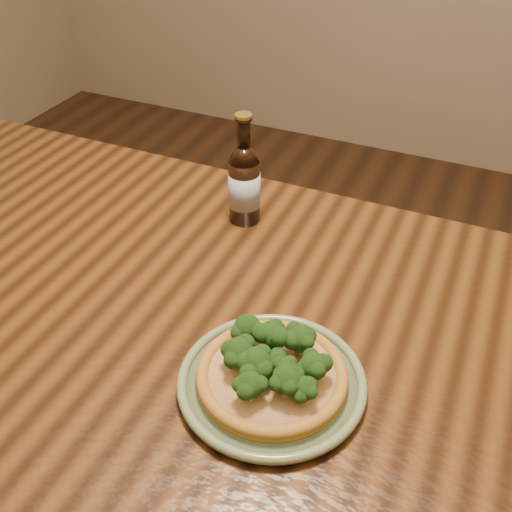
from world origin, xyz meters
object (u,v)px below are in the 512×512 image
at_px(plate, 272,382).
at_px(beer_bottle, 244,183).
at_px(table, 196,360).
at_px(pizza, 272,370).

height_order(plate, beer_bottle, beer_bottle).
distance_m(table, plate, 0.21).
distance_m(table, pizza, 0.22).
bearing_deg(beer_bottle, plate, -59.13).
xyz_separation_m(pizza, beer_bottle, (-0.21, 0.36, 0.05)).
xyz_separation_m(plate, pizza, (-0.00, 0.00, 0.02)).
height_order(table, pizza, pizza).
relative_size(pizza, beer_bottle, 0.96).
distance_m(plate, pizza, 0.02).
xyz_separation_m(table, plate, (0.17, -0.07, 0.10)).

